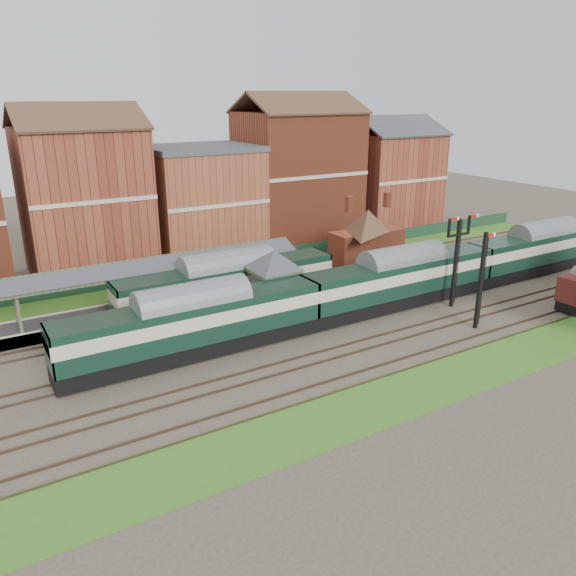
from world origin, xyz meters
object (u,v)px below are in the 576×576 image
platform_railcar (228,284)px  dmu_train (402,278)px  signal_box (274,283)px  semaphore_bracket (456,257)px

platform_railcar → dmu_train: bearing=-25.1°
signal_box → dmu_train: size_ratio=0.10×
semaphore_bracket → dmu_train: (-3.90, 2.50, -1.99)m
semaphore_bracket → platform_railcar: size_ratio=0.42×
signal_box → semaphore_bracket: size_ratio=0.73×
platform_railcar → semaphore_bracket: bearing=-26.9°
semaphore_bracket → platform_railcar: bearing=153.1°
semaphore_bracket → dmu_train: bearing=147.4°
dmu_train → platform_railcar: 15.32m
dmu_train → platform_railcar: size_ratio=3.01×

